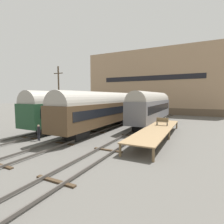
% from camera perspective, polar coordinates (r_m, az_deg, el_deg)
% --- Properties ---
extents(ground_plane, '(200.00, 200.00, 0.00)m').
position_cam_1_polar(ground_plane, '(19.99, -9.90, -8.07)').
color(ground_plane, '#56544F').
extents(track_left, '(2.60, 60.00, 0.26)m').
position_cam_1_polar(track_left, '(23.17, -19.83, -6.11)').
color(track_left, '#4C4742').
rests_on(track_left, ground).
extents(track_middle, '(2.60, 60.00, 0.26)m').
position_cam_1_polar(track_middle, '(19.96, -9.91, -7.67)').
color(track_middle, '#4C4742').
rests_on(track_middle, ground).
extents(track_right, '(2.60, 60.00, 0.26)m').
position_cam_1_polar(track_right, '(17.55, 3.35, -9.38)').
color(track_right, '#4C4742').
rests_on(track_right, ground).
extents(train_car_brown, '(3.14, 18.43, 5.13)m').
position_cam_1_polar(train_car_brown, '(23.81, -2.71, 1.18)').
color(train_car_brown, black).
rests_on(train_car_brown, ground).
extents(train_car_grey, '(2.86, 16.31, 5.23)m').
position_cam_1_polar(train_car_grey, '(28.16, 12.78, 1.87)').
color(train_car_grey, black).
rests_on(train_car_grey, ground).
extents(train_car_green, '(3.12, 18.83, 5.20)m').
position_cam_1_polar(train_car_green, '(27.33, -10.76, 1.71)').
color(train_car_green, black).
rests_on(train_car_green, ground).
extents(station_platform, '(2.81, 14.42, 1.07)m').
position_cam_1_polar(station_platform, '(19.60, 14.52, -5.47)').
color(station_platform, '#8C704C').
rests_on(station_platform, ground).
extents(bench, '(1.40, 0.40, 0.91)m').
position_cam_1_polar(bench, '(21.81, 16.08, -2.93)').
color(bench, brown).
rests_on(bench, station_platform).
extents(person_worker, '(0.32, 0.32, 1.66)m').
position_cam_1_polar(person_worker, '(19.45, -22.83, -5.79)').
color(person_worker, '#282833').
rests_on(person_worker, ground).
extents(utility_pole, '(1.80, 0.24, 9.30)m').
position_cam_1_polar(utility_pole, '(29.45, -16.96, 5.46)').
color(utility_pole, '#473828').
rests_on(utility_pole, ground).
extents(warehouse_building, '(36.07, 11.26, 16.64)m').
position_cam_1_polar(warehouse_building, '(51.50, 13.86, 9.22)').
color(warehouse_building, brown).
rests_on(warehouse_building, ground).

